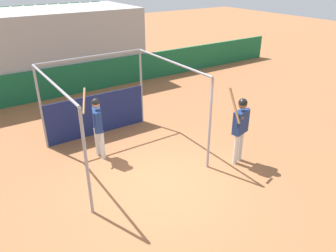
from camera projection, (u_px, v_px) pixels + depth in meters
ground_plane at (160, 182)px, 8.34m from camera, size 60.00×60.00×0.00m
outfield_wall at (63, 81)px, 13.71m from camera, size 24.00×0.12×1.27m
bleacher_section at (45, 48)px, 14.80m from camera, size 8.15×4.00×3.35m
batting_cage at (104, 107)px, 9.85m from camera, size 3.40×3.64×2.58m
player_batter at (97, 122)px, 9.03m from camera, size 0.56×0.97×1.92m
player_waiting at (240, 124)px, 8.73m from camera, size 0.77×0.58×2.21m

